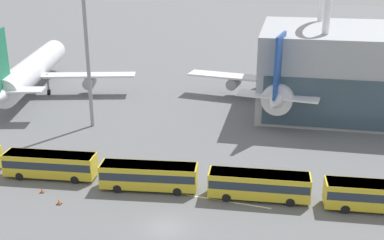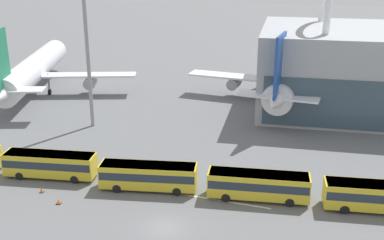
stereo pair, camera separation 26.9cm
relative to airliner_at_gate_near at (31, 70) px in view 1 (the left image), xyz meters
The scene contains 12 objects.
ground_plane 56.22m from the airliner_at_gate_near, 48.19° to the right, with size 440.00×440.00×0.00m, color slate.
airliner_at_gate_near is the anchor object (origin of this frame).
airliner_at_gate_far 50.03m from the airliner_at_gate_near, ahead, with size 39.87×41.46×14.97m.
shuttle_bus_1 39.22m from the airliner_at_gate_near, 58.34° to the right, with size 11.53×3.48×3.14m.
shuttle_bus_2 47.67m from the airliner_at_gate_near, 45.49° to the right, with size 11.58×3.81×3.14m.
shuttle_bus_3 57.27m from the airliner_at_gate_near, 36.14° to the right, with size 11.49×3.26×3.14m.
shuttle_bus_4 68.07m from the airliner_at_gate_near, 29.78° to the right, with size 11.50×3.33×3.14m.
floodlight_mast 27.06m from the airliner_at_gate_near, 38.90° to the right, with size 2.22×2.22×29.99m.
lane_stripe_2 38.76m from the airliner_at_gate_near, 49.61° to the right, with size 8.39×0.25×0.01m, color silver.
lane_stripe_3 54.78m from the airliner_at_gate_near, 39.88° to the right, with size 11.89×0.25×0.01m, color silver.
traffic_cone_0 43.17m from the airliner_at_gate_near, 60.23° to the right, with size 0.46×0.46×0.64m.
traffic_cone_1 46.61m from the airliner_at_gate_near, 58.12° to the right, with size 0.55×0.55×0.62m.
Camera 1 is at (10.97, -41.17, 26.80)m, focal length 45.00 mm.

